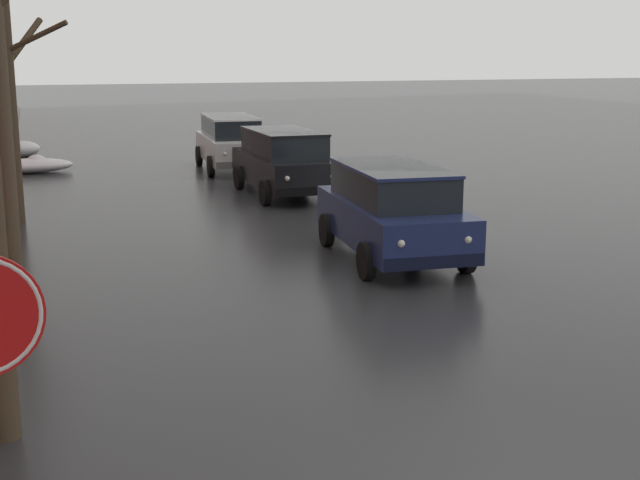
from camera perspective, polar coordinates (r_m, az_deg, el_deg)
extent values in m
ellipsoid|color=white|center=(30.45, -18.40, 4.66)|extent=(2.65, 1.20, 0.47)
ellipsoid|color=white|center=(30.59, -18.12, 4.81)|extent=(0.69, 0.58, 0.58)
ellipsoid|color=white|center=(30.48, -18.12, 4.80)|extent=(0.70, 0.59, 0.59)
ellipsoid|color=white|center=(27.39, -0.27, 4.73)|extent=(3.06, 1.32, 0.70)
ellipsoid|color=white|center=(27.49, -0.58, 4.57)|extent=(0.61, 0.51, 0.51)
ellipsoid|color=white|center=(27.73, 0.99, 4.74)|extent=(0.74, 0.62, 0.62)
ellipsoid|color=white|center=(35.13, -19.21, 5.68)|extent=(1.61, 1.10, 0.61)
ellipsoid|color=white|center=(35.14, -18.42, 5.57)|extent=(0.49, 0.41, 0.41)
ellipsoid|color=white|center=(35.19, -18.73, 5.61)|extent=(0.57, 0.47, 0.47)
cylinder|color=#4C3D2D|center=(16.46, -20.18, 8.59)|extent=(0.30, 0.30, 6.26)
cylinder|color=#423323|center=(21.29, -19.79, 8.55)|extent=(0.37, 0.37, 5.68)
cylinder|color=#423323|center=(20.89, -18.20, 12.54)|extent=(1.45, 0.85, 0.75)
cylinder|color=#423323|center=(21.75, -18.92, 12.17)|extent=(1.00, 1.17, 1.18)
cube|color=navy|center=(16.92, 4.76, 1.22)|extent=(2.18, 4.62, 0.80)
cube|color=black|center=(16.83, 4.75, 3.72)|extent=(1.82, 3.25, 0.68)
cube|color=navy|center=(16.79, 4.77, 4.77)|extent=(1.87, 3.32, 0.06)
cube|color=black|center=(14.96, 7.46, -1.43)|extent=(1.83, 0.25, 0.22)
cube|color=black|center=(19.02, 2.60, 1.64)|extent=(1.83, 0.25, 0.22)
cylinder|color=black|center=(16.07, 9.56, -0.97)|extent=(0.23, 0.69, 0.68)
cylinder|color=black|center=(15.42, 3.05, -1.38)|extent=(0.23, 0.69, 0.68)
cylinder|color=black|center=(18.60, 6.12, 0.96)|extent=(0.23, 0.69, 0.68)
cylinder|color=black|center=(18.03, 0.43, 0.67)|extent=(0.23, 0.69, 0.68)
sphere|color=silver|center=(15.09, 9.69, 0.02)|extent=(0.14, 0.14, 0.14)
sphere|color=silver|center=(14.64, 5.34, -0.23)|extent=(0.14, 0.14, 0.14)
cube|color=black|center=(24.36, -2.37, 4.69)|extent=(1.94, 4.64, 0.80)
cube|color=black|center=(24.31, -2.42, 6.43)|extent=(1.66, 3.25, 0.68)
cube|color=black|center=(24.28, -2.42, 7.16)|extent=(1.69, 3.32, 0.06)
cube|color=black|center=(22.27, -0.69, 3.24)|extent=(1.84, 0.14, 0.22)
cube|color=black|center=(26.55, -3.77, 4.70)|extent=(1.84, 0.14, 0.22)
cylinder|color=black|center=(23.37, 0.91, 3.38)|extent=(0.19, 0.68, 0.68)
cylinder|color=black|center=(22.79, -3.63, 3.12)|extent=(0.19, 0.68, 0.68)
cylinder|color=black|center=(26.05, -1.25, 4.31)|extent=(0.19, 0.68, 0.68)
cylinder|color=black|center=(25.53, -5.36, 4.10)|extent=(0.19, 0.68, 0.68)
sphere|color=silver|center=(22.38, 0.82, 4.22)|extent=(0.14, 0.14, 0.14)
sphere|color=silver|center=(22.00, -2.18, 4.07)|extent=(0.14, 0.14, 0.14)
cube|color=silver|center=(29.67, -5.88, 6.02)|extent=(2.01, 4.77, 0.80)
cube|color=black|center=(29.64, -5.92, 7.46)|extent=(1.69, 3.35, 0.68)
cube|color=silver|center=(29.62, -5.94, 8.05)|extent=(1.73, 3.42, 0.06)
cube|color=slate|center=(27.46, -5.07, 4.94)|extent=(1.73, 0.21, 0.22)
cube|color=slate|center=(31.95, -6.55, 5.96)|extent=(1.73, 0.21, 0.22)
cylinder|color=black|center=(28.46, -3.58, 4.98)|extent=(0.22, 0.69, 0.68)
cylinder|color=black|center=(28.16, -7.18, 4.83)|extent=(0.22, 0.69, 0.68)
cylinder|color=black|center=(31.29, -4.67, 5.64)|extent=(0.22, 0.69, 0.68)
cylinder|color=black|center=(31.02, -7.95, 5.50)|extent=(0.22, 0.69, 0.68)
sphere|color=silver|center=(27.49, -3.90, 5.72)|extent=(0.14, 0.14, 0.14)
sphere|color=silver|center=(27.29, -6.27, 5.63)|extent=(0.14, 0.14, 0.14)
cylinder|color=#B21E19|center=(15.34, -19.78, -2.33)|extent=(0.10, 0.09, 0.09)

